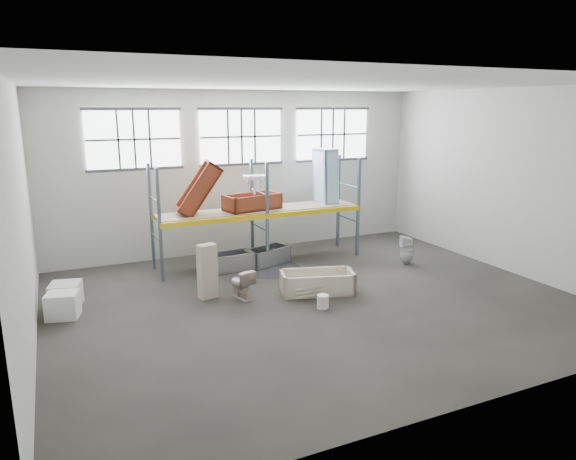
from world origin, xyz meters
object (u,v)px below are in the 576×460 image
steel_tub_right (267,256)px  blue_tub_upright (326,177)px  steel_tub_left (228,262)px  rust_tub_flat (252,202)px  carton_near (63,305)px  bucket (323,302)px  toilet_beige (242,283)px  bathtub_beige (317,282)px  cistern_tall (207,271)px  toilet_white (407,250)px

steel_tub_right → blue_tub_upright: 3.11m
steel_tub_left → rust_tub_flat: size_ratio=0.87×
blue_tub_upright → carton_near: (-7.76, -2.32, -2.11)m
rust_tub_flat → bucket: 4.37m
toilet_beige → steel_tub_right: (1.62, 2.30, -0.12)m
bathtub_beige → carton_near: bearing=-172.3°
steel_tub_right → blue_tub_upright: bearing=13.6°
cistern_tall → rust_tub_flat: bearing=37.0°
bucket → carton_near: bearing=160.7°
cistern_tall → steel_tub_right: 3.07m
toilet_white → rust_tub_flat: bearing=-93.1°
blue_tub_upright → bucket: size_ratio=5.49×
toilet_white → bucket: 4.37m
toilet_beige → blue_tub_upright: blue_tub_upright is taller
cistern_tall → toilet_beige: bearing=-37.7°
toilet_white → bucket: size_ratio=2.71×
rust_tub_flat → carton_near: size_ratio=2.48×
bucket → carton_near: (-5.42, 1.90, 0.13)m
toilet_beige → rust_tub_flat: 3.28m
rust_tub_flat → cistern_tall: bearing=-131.8°
toilet_white → carton_near: (-9.30, -0.12, -0.14)m
bathtub_beige → toilet_beige: toilet_beige is taller
blue_tub_upright → steel_tub_left: bearing=-169.1°
rust_tub_flat → bucket: (0.16, -4.03, -1.66)m
cistern_tall → blue_tub_upright: blue_tub_upright is taller
bathtub_beige → blue_tub_upright: size_ratio=1.05×
bathtub_beige → rust_tub_flat: size_ratio=1.10×
toilet_beige → toilet_white: size_ratio=0.87×
carton_near → cistern_tall: bearing=-2.5°
cistern_tall → blue_tub_upright: size_ratio=0.78×
toilet_beige → steel_tub_left: size_ratio=0.52×
bathtub_beige → toilet_beige: 1.88m
blue_tub_upright → bucket: bearing=-119.0°
blue_tub_upright → steel_tub_right: bearing=-166.4°
blue_tub_upright → bucket: 5.32m
steel_tub_left → steel_tub_right: steel_tub_left is taller
carton_near → steel_tub_left: bearing=21.0°
bucket → blue_tub_upright: bearing=61.0°
steel_tub_left → carton_near: carton_near is taller
rust_tub_flat → carton_near: 5.88m
toilet_white → steel_tub_left: (-4.97, 1.55, -0.16)m
bathtub_beige → cistern_tall: size_ratio=1.35×
steel_tub_left → blue_tub_upright: 4.10m
toilet_beige → carton_near: (-3.96, 0.50, -0.09)m
bathtub_beige → toilet_white: (3.51, 1.03, 0.16)m
cistern_tall → steel_tub_left: size_ratio=0.94×
steel_tub_left → steel_tub_right: bearing=6.0°
toilet_beige → rust_tub_flat: size_ratio=0.45×
cistern_tall → toilet_white: 6.08m
toilet_beige → steel_tub_left: toilet_beige is taller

